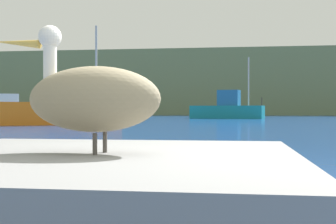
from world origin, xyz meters
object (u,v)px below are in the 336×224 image
Objects in this scene: pelican at (91,97)px; fishing_boat_white at (8,109)px; fishing_boat_teal at (227,109)px; fishing_boat_orange at (63,108)px.

pelican is 47.20m from fishing_boat_white.
pelican is 0.16× the size of fishing_boat_white.
fishing_boat_teal is at bearing 144.90° from fishing_boat_white.
fishing_boat_orange is at bearing -105.58° from fishing_boat_teal.
pelican is 0.19× the size of fishing_boat_teal.
fishing_boat_white is at bearing 99.48° from fishing_boat_orange.
pelican is 22.93m from fishing_boat_orange.
fishing_boat_white reaches higher than fishing_boat_teal.
fishing_boat_orange reaches higher than fishing_boat_white.
pelican is at bearing 91.95° from fishing_boat_white.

